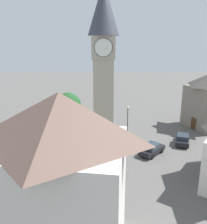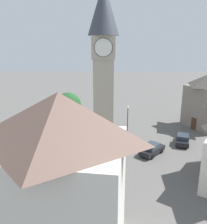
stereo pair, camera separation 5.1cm
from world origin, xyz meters
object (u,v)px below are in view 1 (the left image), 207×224
Objects in this scene: car_blue_kerb at (152,149)px; building_corner_back at (63,176)px; car_red_corner at (101,120)px; car_green_alley at (7,142)px; building_shop_left at (207,101)px; car_silver_kerb at (52,151)px; lamp_post at (128,116)px; clock_tower at (104,55)px; car_white_side at (29,182)px; car_black_far at (183,139)px; pedestrian at (57,137)px; tree at (68,106)px.

building_corner_back is at bearing -120.10° from car_blue_kerb.
car_red_corner is 17.08m from car_green_alley.
building_corner_back reaches higher than building_shop_left.
lamp_post is (10.53, 8.11, 2.49)m from car_silver_kerb.
car_silver_kerb is 27.52m from building_shop_left.
lamp_post reaches higher than car_blue_kerb.
clock_tower reaches higher than car_white_side.
car_silver_kerb is 15.11m from car_red_corner.
clock_tower is 14.47m from car_silver_kerb.
car_blue_kerb is 18.72m from building_corner_back.
building_shop_left is (11.30, 10.91, 4.11)m from car_blue_kerb.
car_black_far is 2.63× the size of pedestrian.
lamp_post is at bearing -1.56° from tree.
car_red_corner and car_black_far have the same top height.
tree is (8.28, 5.16, 4.05)m from car_green_alley.
clock_tower reaches higher than pedestrian.
car_red_corner is (-7.16, 12.95, 0.00)m from car_blue_kerb.
car_white_side is 2.50× the size of pedestrian.
car_silver_kerb is 18.95m from car_black_far.
car_white_side is 0.87× the size of lamp_post.
clock_tower is at bearing -132.84° from lamp_post.
car_red_corner is at bearing 66.33° from car_silver_kerb.
building_shop_left is (31.83, 8.59, 4.11)m from car_green_alley.
building_shop_left is at bearing 36.96° from car_white_side.
car_silver_kerb is 16.11m from building_corner_back.
car_black_far is at bearing -25.29° from lamp_post.
car_black_far is 25.77m from car_green_alley.
building_shop_left reaches higher than lamp_post.
tree is at bearing 83.39° from car_silver_kerb.
tree is 0.60× the size of building_corner_back.
tree is at bearing 148.59° from car_blue_kerb.
pedestrian is at bearing -123.83° from car_red_corner.
car_blue_kerb is at bearing -14.85° from pedestrian.
car_white_side is at bearing -96.53° from tree.
clock_tower is at bearing -86.33° from car_red_corner.
car_white_side is 12.33m from car_green_alley.
car_silver_kerb is at bearing -166.64° from car_black_far.
car_black_far is 18.66m from pedestrian.
clock_tower is 21.08m from building_shop_left.
clock_tower is 15.70m from car_red_corner.
clock_tower is at bearing -156.30° from building_shop_left.
car_white_side is (-0.82, -7.28, 0.00)m from car_silver_kerb.
building_corner_back is at bearing -82.04° from tree.
car_silver_kerb is at bearing -96.61° from tree.
car_green_alley is at bearing -164.63° from lamp_post.
car_red_corner is at bearing 142.60° from car_black_far.
clock_tower is 4.58× the size of lamp_post.
car_blue_kerb is at bearing -31.41° from tree.
lamp_post is at bearing 37.59° from car_silver_kerb.
tree reaches higher than lamp_post.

